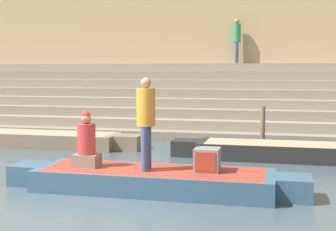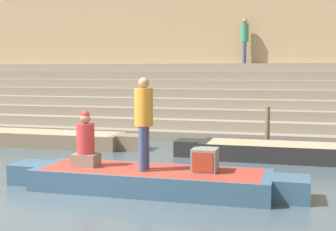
{
  "view_description": "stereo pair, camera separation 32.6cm",
  "coord_description": "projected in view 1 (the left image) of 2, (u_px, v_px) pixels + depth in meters",
  "views": [
    {
      "loc": [
        3.37,
        -6.9,
        2.22
      ],
      "look_at": [
        1.16,
        2.55,
        1.3
      ],
      "focal_mm": 50.0,
      "sensor_mm": 36.0,
      "label": 1
    },
    {
      "loc": [
        3.68,
        -6.82,
        2.22
      ],
      "look_at": [
        1.16,
        2.55,
        1.3
      ],
      "focal_mm": 50.0,
      "sensor_mm": 36.0,
      "label": 2
    }
  ],
  "objects": [
    {
      "name": "person_standing",
      "position": [
        146.0,
        117.0,
        8.53
      ],
      "size": [
        0.34,
        0.34,
        1.71
      ],
      "rotation": [
        0.0,
        0.0,
        -0.06
      ],
      "color": "#3D4C75",
      "rests_on": "rowboat_main"
    },
    {
      "name": "ghat_steps",
      "position": [
        184.0,
        107.0,
        17.47
      ],
      "size": [
        36.0,
        4.62,
        2.51
      ],
      "color": "gray",
      "rests_on": "ground"
    },
    {
      "name": "mooring_post",
      "position": [
        263.0,
        128.0,
        13.2
      ],
      "size": [
        0.14,
        0.14,
        1.24
      ],
      "primitive_type": "cylinder",
      "color": "brown",
      "rests_on": "ground"
    },
    {
      "name": "tv_set",
      "position": [
        207.0,
        160.0,
        8.54
      ],
      "size": [
        0.45,
        0.47,
        0.42
      ],
      "rotation": [
        0.0,
        0.0,
        -0.13
      ],
      "color": "slate",
      "rests_on": "rowboat_main"
    },
    {
      "name": "moored_boat_distant",
      "position": [
        35.0,
        138.0,
        13.89
      ],
      "size": [
        6.52,
        1.24,
        0.41
      ],
      "rotation": [
        0.0,
        0.0,
        -0.12
      ],
      "color": "#756651",
      "rests_on": "ground"
    },
    {
      "name": "person_on_steps",
      "position": [
        237.0,
        37.0,
        18.12
      ],
      "size": [
        0.31,
        0.31,
        1.72
      ],
      "rotation": [
        0.0,
        0.0,
        4.02
      ],
      "color": "#3D4C75",
      "rests_on": "ghat_steps"
    },
    {
      "name": "moored_boat_shore",
      "position": [
        297.0,
        151.0,
        11.68
      ],
      "size": [
        6.36,
        1.24,
        0.41
      ],
      "rotation": [
        0.0,
        0.0,
        -0.08
      ],
      "color": "black",
      "rests_on": "ground"
    },
    {
      "name": "person_rowing",
      "position": [
        87.0,
        144.0,
        8.92
      ],
      "size": [
        0.48,
        0.38,
        1.08
      ],
      "rotation": [
        0.0,
        0.0,
        -0.15
      ],
      "color": "#756656",
      "rests_on": "rowboat_main"
    },
    {
      "name": "ground_plane",
      "position": [
        64.0,
        207.0,
        7.66
      ],
      "size": [
        120.0,
        120.0,
        0.0
      ],
      "primitive_type": "plane",
      "color": "#3D4C56"
    },
    {
      "name": "rowboat_main",
      "position": [
        153.0,
        179.0,
        8.69
      ],
      "size": [
        5.67,
        1.45,
        0.4
      ],
      "rotation": [
        0.0,
        0.0,
        -0.06
      ],
      "color": "#33516B",
      "rests_on": "ground"
    },
    {
      "name": "back_wall",
      "position": [
        195.0,
        18.0,
        19.3
      ],
      "size": [
        34.2,
        1.28,
        8.88
      ],
      "color": "tan",
      "rests_on": "ground"
    }
  ]
}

